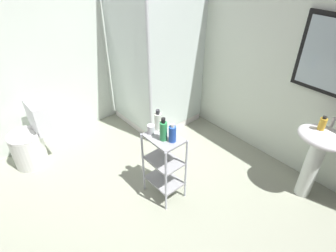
{
  "coord_description": "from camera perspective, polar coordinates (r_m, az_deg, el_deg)",
  "views": [
    {
      "loc": [
        1.53,
        -0.93,
        2.3
      ],
      "look_at": [
        -0.11,
        0.48,
        0.81
      ],
      "focal_mm": 29.87,
      "sensor_mm": 36.0,
      "label": 1
    }
  ],
  "objects": [
    {
      "name": "hand_soap_bottle",
      "position": [
        2.92,
        29.0,
        0.42
      ],
      "size": [
        0.06,
        0.06,
        0.14
      ],
      "color": "gold",
      "rests_on": "pedestal_sink"
    },
    {
      "name": "shower_stall",
      "position": [
        3.92,
        -2.56,
        6.57
      ],
      "size": [
        0.92,
        0.92,
        2.0
      ],
      "color": "white",
      "rests_on": "ground_plane"
    },
    {
      "name": "wall_back",
      "position": [
        3.33,
        20.14,
        14.16
      ],
      "size": [
        4.2,
        0.14,
        2.5
      ],
      "color": "white",
      "rests_on": "ground_plane"
    },
    {
      "name": "shampoo_bottle_blue",
      "position": [
        2.51,
        0.91,
        -1.58
      ],
      "size": [
        0.07,
        0.07,
        0.19
      ],
      "color": "blue",
      "rests_on": "storage_cart"
    },
    {
      "name": "sink_faucet",
      "position": [
        3.01,
        30.56,
        0.67
      ],
      "size": [
        0.03,
        0.03,
        0.1
      ],
      "primitive_type": "cylinder",
      "color": "silver",
      "rests_on": "pedestal_sink"
    },
    {
      "name": "wall_left",
      "position": [
        3.66,
        -25.12,
        14.71
      ],
      "size": [
        0.1,
        4.2,
        2.5
      ],
      "primitive_type": "cube",
      "color": "silver",
      "rests_on": "ground_plane"
    },
    {
      "name": "rinse_cup",
      "position": [
        2.63,
        -3.5,
        -0.66
      ],
      "size": [
        0.07,
        0.07,
        0.09
      ],
      "primitive_type": "cylinder",
      "color": "silver",
      "rests_on": "storage_cart"
    },
    {
      "name": "ground_plane",
      "position": [
        2.92,
        -6.1,
        -18.04
      ],
      "size": [
        4.2,
        4.2,
        0.02
      ],
      "primitive_type": "cube",
      "color": "#979B86"
    },
    {
      "name": "toilet",
      "position": [
        3.63,
        -26.21,
        -2.65
      ],
      "size": [
        0.37,
        0.49,
        0.76
      ],
      "color": "white",
      "rests_on": "ground_plane"
    },
    {
      "name": "lotion_bottle_white",
      "position": [
        2.66,
        -2.05,
        1.04
      ],
      "size": [
        0.07,
        0.07,
        0.21
      ],
      "color": "white",
      "rests_on": "storage_cart"
    },
    {
      "name": "storage_cart",
      "position": [
        2.79,
        -0.8,
        -7.3
      ],
      "size": [
        0.38,
        0.28,
        0.74
      ],
      "color": "silver",
      "rests_on": "ground_plane"
    },
    {
      "name": "body_wash_bottle_green",
      "position": [
        2.51,
        -0.94,
        -0.93
      ],
      "size": [
        0.07,
        0.07,
        0.23
      ],
      "color": "green",
      "rests_on": "storage_cart"
    },
    {
      "name": "pedestal_sink",
      "position": [
        3.06,
        28.18,
        -4.51
      ],
      "size": [
        0.46,
        0.37,
        0.81
      ],
      "color": "white",
      "rests_on": "ground_plane"
    }
  ]
}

